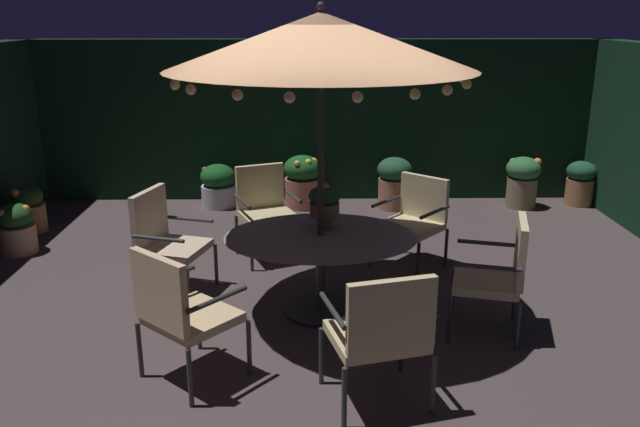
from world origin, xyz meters
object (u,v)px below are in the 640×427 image
(patio_chair_north, at_px, (165,236))
(patio_chair_south, at_px, (415,216))
(patio_chair_southwest, at_px, (265,205))
(potted_plant_front_corner, at_px, (522,180))
(potted_plant_back_left, at_px, (28,209))
(potted_plant_left_near, at_px, (16,228))
(patio_chair_east, at_px, (382,330))
(potted_plant_left_far, at_px, (394,181))
(potted_plant_right_far, at_px, (580,182))
(patio_chair_northeast, at_px, (180,308))
(patio_dining_table, at_px, (320,250))
(centerpiece_planter, at_px, (325,202))
(potted_plant_back_center, at_px, (218,185))
(patio_chair_southeast, at_px, (500,270))
(patio_umbrella, at_px, (320,42))
(potted_plant_right_near, at_px, (302,180))

(patio_chair_north, bearing_deg, patio_chair_south, 15.45)
(patio_chair_southwest, bearing_deg, potted_plant_front_corner, 27.90)
(potted_plant_back_left, height_order, potted_plant_left_near, potted_plant_back_left)
(patio_chair_east, height_order, patio_chair_south, patio_chair_east)
(potted_plant_left_far, xyz_separation_m, potted_plant_right_far, (2.62, 0.12, -0.05))
(potted_plant_left_near, bearing_deg, potted_plant_back_left, 102.86)
(patio_chair_north, xyz_separation_m, patio_chair_east, (1.84, -1.93, 0.02))
(patio_chair_northeast, distance_m, patio_chair_south, 3.05)
(patio_dining_table, distance_m, patio_chair_south, 1.52)
(centerpiece_planter, height_order, potted_plant_back_center, centerpiece_planter)
(patio_chair_northeast, relative_size, potted_plant_back_left, 1.78)
(patio_chair_east, xyz_separation_m, patio_chair_southeast, (1.10, 1.08, -0.03))
(potted_plant_left_near, bearing_deg, potted_plant_front_corner, 15.09)
(patio_chair_north, xyz_separation_m, potted_plant_left_far, (2.53, 2.75, -0.19))
(patio_umbrella, bearing_deg, patio_chair_southwest, 112.33)
(potted_plant_right_near, bearing_deg, potted_plant_back_left, -163.45)
(potted_plant_back_left, bearing_deg, patio_dining_table, -32.85)
(centerpiece_planter, bearing_deg, potted_plant_front_corner, 47.09)
(patio_chair_southwest, relative_size, potted_plant_left_far, 1.40)
(potted_plant_back_center, relative_size, potted_plant_right_far, 0.96)
(patio_chair_northeast, xyz_separation_m, potted_plant_left_near, (-2.36, 2.69, -0.30))
(patio_dining_table, xyz_separation_m, potted_plant_right_far, (3.69, 3.31, -0.26))
(potted_plant_back_left, bearing_deg, potted_plant_left_near, -77.14)
(patio_chair_northeast, bearing_deg, potted_plant_left_near, 131.23)
(patio_dining_table, relative_size, potted_plant_right_far, 2.72)
(patio_chair_north, height_order, potted_plant_right_near, patio_chair_north)
(patio_chair_northeast, height_order, potted_plant_left_near, patio_chair_northeast)
(patio_chair_south, bearing_deg, potted_plant_back_left, 165.80)
(patio_chair_southwest, bearing_deg, patio_umbrella, -67.67)
(patio_dining_table, relative_size, centerpiece_planter, 4.11)
(patio_chair_southwest, bearing_deg, patio_chair_east, -71.62)
(patio_chair_south, bearing_deg, centerpiece_planter, -136.64)
(potted_plant_right_far, distance_m, potted_plant_right_near, 3.88)
(centerpiece_planter, distance_m, patio_chair_east, 1.77)
(patio_chair_east, relative_size, patio_chair_south, 1.07)
(potted_plant_left_near, height_order, potted_plant_back_center, potted_plant_back_center)
(potted_plant_right_far, bearing_deg, centerpiece_planter, -139.58)
(potted_plant_right_far, bearing_deg, potted_plant_back_left, -171.91)
(patio_chair_east, bearing_deg, patio_chair_southeast, 44.62)
(patio_chair_southwest, bearing_deg, patio_chair_south, -9.86)
(patio_umbrella, relative_size, potted_plant_front_corner, 3.79)
(patio_chair_northeast, relative_size, patio_chair_south, 1.09)
(potted_plant_back_left, height_order, potted_plant_right_near, potted_plant_right_near)
(patio_chair_northeast, relative_size, potted_plant_back_center, 1.72)
(potted_plant_back_left, distance_m, potted_plant_back_center, 2.42)
(centerpiece_planter, height_order, potted_plant_left_near, centerpiece_planter)
(patio_dining_table, relative_size, potted_plant_left_near, 2.97)
(patio_chair_northeast, distance_m, potted_plant_back_center, 4.48)
(potted_plant_left_near, bearing_deg, potted_plant_left_far, 20.40)
(patio_dining_table, distance_m, patio_chair_northeast, 1.53)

